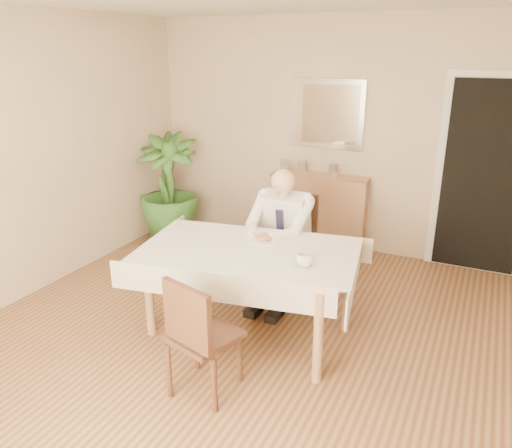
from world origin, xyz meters
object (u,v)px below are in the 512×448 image
at_px(chair_far, 290,237).
at_px(sideboard, 318,212).
at_px(chair_near, 197,332).
at_px(potted_palm, 168,187).
at_px(seated_man, 278,232).
at_px(coffee_mug, 305,260).
at_px(dining_table, 249,259).

xyz_separation_m(chair_far, sideboard, (-0.11, 1.14, -0.10)).
distance_m(chair_near, sideboard, 2.89).
bearing_deg(chair_far, potted_palm, 163.13).
distance_m(seated_man, potted_palm, 2.11).
relative_size(coffee_mug, potted_palm, 0.09).
xyz_separation_m(dining_table, coffee_mug, (0.51, -0.11, 0.13)).
bearing_deg(dining_table, potted_palm, 130.48).
relative_size(chair_near, sideboard, 0.80).
bearing_deg(seated_man, chair_near, -88.09).
relative_size(chair_far, sideboard, 0.87).
bearing_deg(chair_near, coffee_mug, 74.17).
bearing_deg(chair_near, seated_man, 107.91).
xyz_separation_m(seated_man, coffee_mug, (0.51, -0.71, 0.11)).
bearing_deg(chair_far, chair_near, -85.42).
relative_size(dining_table, sideboard, 1.71).
relative_size(dining_table, coffee_mug, 15.38).
relative_size(chair_far, seated_man, 0.77).
bearing_deg(coffee_mug, seated_man, 125.84).
xyz_separation_m(dining_table, chair_near, (0.05, -0.86, -0.18)).
distance_m(coffee_mug, potted_palm, 2.92).
xyz_separation_m(chair_far, seated_man, (0.00, -0.29, 0.15)).
xyz_separation_m(coffee_mug, potted_palm, (-2.38, 1.68, -0.15)).
height_order(dining_table, potted_palm, potted_palm).
bearing_deg(chair_far, dining_table, -87.01).
relative_size(dining_table, seated_man, 1.51).
xyz_separation_m(chair_near, seated_man, (-0.05, 1.45, 0.20)).
xyz_separation_m(chair_far, chair_near, (0.05, -1.75, -0.05)).
distance_m(chair_far, chair_near, 1.75).
distance_m(dining_table, seated_man, 0.59).
distance_m(sideboard, potted_palm, 1.83).
height_order(dining_table, sideboard, sideboard).
xyz_separation_m(seated_man, potted_palm, (-1.87, 0.97, -0.04)).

